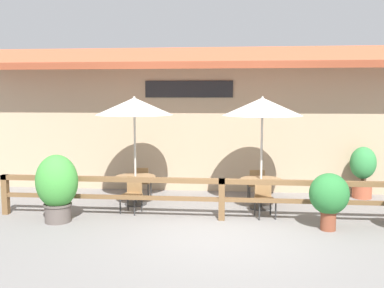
# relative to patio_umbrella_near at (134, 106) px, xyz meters

# --- Properties ---
(ground_plane) EXTENTS (60.00, 60.00, 0.00)m
(ground_plane) POSITION_rel_patio_umbrella_near_xyz_m (2.26, -2.26, -2.54)
(ground_plane) COLOR slate
(building_facade) EXTENTS (14.28, 1.49, 4.23)m
(building_facade) POSITION_rel_patio_umbrella_near_xyz_m (2.26, 1.84, -0.37)
(building_facade) COLOR tan
(building_facade) RESTS_ON ground
(patio_railing) EXTENTS (10.40, 0.14, 0.95)m
(patio_railing) POSITION_rel_patio_umbrella_near_xyz_m (2.26, -1.21, -1.84)
(patio_railing) COLOR brown
(patio_railing) RESTS_ON ground
(patio_umbrella_near) EXTENTS (1.96, 1.96, 2.80)m
(patio_umbrella_near) POSITION_rel_patio_umbrella_near_xyz_m (0.00, 0.00, 0.00)
(patio_umbrella_near) COLOR #B7B2A8
(patio_umbrella_near) RESTS_ON ground
(dining_table_near) EXTENTS (1.04, 1.04, 0.74)m
(dining_table_near) POSITION_rel_patio_umbrella_near_xyz_m (0.00, -0.00, -1.94)
(dining_table_near) COLOR olive
(dining_table_near) RESTS_ON ground
(chair_near_streetside) EXTENTS (0.51, 0.51, 0.85)m
(chair_near_streetside) POSITION_rel_patio_umbrella_near_xyz_m (0.09, -0.75, -2.06)
(chair_near_streetside) COLOR olive
(chair_near_streetside) RESTS_ON ground
(chair_near_wallside) EXTENTS (0.42, 0.42, 0.85)m
(chair_near_wallside) POSITION_rel_patio_umbrella_near_xyz_m (0.02, 0.75, -2.06)
(chair_near_wallside) COLOR olive
(chair_near_wallside) RESTS_ON ground
(patio_umbrella_middle) EXTENTS (1.96, 1.96, 2.80)m
(patio_umbrella_middle) POSITION_rel_patio_umbrella_near_xyz_m (3.21, -0.07, 0.00)
(patio_umbrella_middle) COLOR #B7B2A8
(patio_umbrella_middle) RESTS_ON ground
(dining_table_middle) EXTENTS (1.04, 1.04, 0.74)m
(dining_table_middle) POSITION_rel_patio_umbrella_near_xyz_m (3.21, -0.07, -1.94)
(dining_table_middle) COLOR olive
(dining_table_middle) RESTS_ON ground
(chair_middle_streetside) EXTENTS (0.50, 0.50, 0.85)m
(chair_middle_streetside) POSITION_rel_patio_umbrella_near_xyz_m (3.25, -0.85, -2.06)
(chair_middle_streetside) COLOR olive
(chair_middle_streetside) RESTS_ON ground
(chair_middle_wallside) EXTENTS (0.45, 0.45, 0.85)m
(chair_middle_wallside) POSITION_rel_patio_umbrella_near_xyz_m (3.14, 0.71, -2.06)
(chair_middle_wallside) COLOR olive
(chair_middle_wallside) RESTS_ON ground
(potted_plant_corner_fern) EXTENTS (0.82, 0.74, 1.21)m
(potted_plant_corner_fern) POSITION_rel_patio_umbrella_near_xyz_m (4.51, -1.72, -1.81)
(potted_plant_corner_fern) COLOR brown
(potted_plant_corner_fern) RESTS_ON ground
(potted_plant_entrance_palm) EXTENTS (0.94, 0.84, 1.52)m
(potted_plant_entrance_palm) POSITION_rel_patio_umbrella_near_xyz_m (-1.38, -1.69, -1.71)
(potted_plant_entrance_palm) COLOR #564C47
(potted_plant_entrance_palm) RESTS_ON ground
(potted_plant_small_flowering) EXTENTS (0.70, 0.63, 1.42)m
(potted_plant_small_flowering) POSITION_rel_patio_umbrella_near_xyz_m (6.06, 1.29, -1.74)
(potted_plant_small_flowering) COLOR #9E4C33
(potted_plant_small_flowering) RESTS_ON ground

